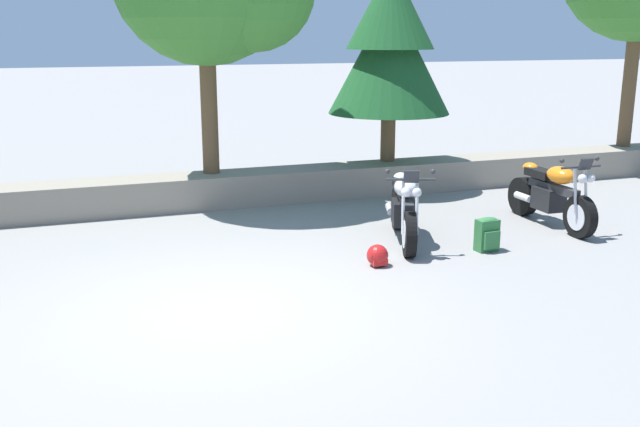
{
  "coord_description": "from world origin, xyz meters",
  "views": [
    {
      "loc": [
        -1.44,
        -7.23,
        2.9
      ],
      "look_at": [
        1.57,
        1.2,
        0.65
      ],
      "focal_mm": 40.48,
      "sensor_mm": 36.0,
      "label": 1
    }
  ],
  "objects_px": {
    "motorcycle_silver_centre": "(404,209)",
    "rider_backpack": "(487,234)",
    "rider_helmet": "(378,256)",
    "pine_tree_mid_right": "(390,42)",
    "motorcycle_orange_far_right": "(552,195)"
  },
  "relations": [
    {
      "from": "motorcycle_orange_far_right",
      "to": "rider_helmet",
      "type": "relative_size",
      "value": 7.37
    },
    {
      "from": "motorcycle_silver_centre",
      "to": "pine_tree_mid_right",
      "type": "height_order",
      "value": "pine_tree_mid_right"
    },
    {
      "from": "rider_helmet",
      "to": "pine_tree_mid_right",
      "type": "height_order",
      "value": "pine_tree_mid_right"
    },
    {
      "from": "motorcycle_silver_centre",
      "to": "rider_helmet",
      "type": "height_order",
      "value": "motorcycle_silver_centre"
    },
    {
      "from": "motorcycle_orange_far_right",
      "to": "rider_backpack",
      "type": "xyz_separation_m",
      "value": [
        -1.64,
        -0.81,
        -0.24
      ]
    },
    {
      "from": "rider_helmet",
      "to": "pine_tree_mid_right",
      "type": "relative_size",
      "value": 0.08
    },
    {
      "from": "pine_tree_mid_right",
      "to": "motorcycle_silver_centre",
      "type": "bearing_deg",
      "value": -111.03
    },
    {
      "from": "motorcycle_silver_centre",
      "to": "rider_backpack",
      "type": "bearing_deg",
      "value": -41.66
    },
    {
      "from": "rider_backpack",
      "to": "motorcycle_silver_centre",
      "type": "bearing_deg",
      "value": 138.34
    },
    {
      "from": "motorcycle_silver_centre",
      "to": "pine_tree_mid_right",
      "type": "bearing_deg",
      "value": 68.97
    },
    {
      "from": "rider_backpack",
      "to": "pine_tree_mid_right",
      "type": "distance_m",
      "value": 4.82
    },
    {
      "from": "motorcycle_silver_centre",
      "to": "rider_helmet",
      "type": "relative_size",
      "value": 7.1
    },
    {
      "from": "motorcycle_orange_far_right",
      "to": "rider_helmet",
      "type": "bearing_deg",
      "value": -164.54
    },
    {
      "from": "rider_helmet",
      "to": "motorcycle_orange_far_right",
      "type": "bearing_deg",
      "value": 15.46
    },
    {
      "from": "motorcycle_silver_centre",
      "to": "rider_backpack",
      "type": "relative_size",
      "value": 4.23
    }
  ]
}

